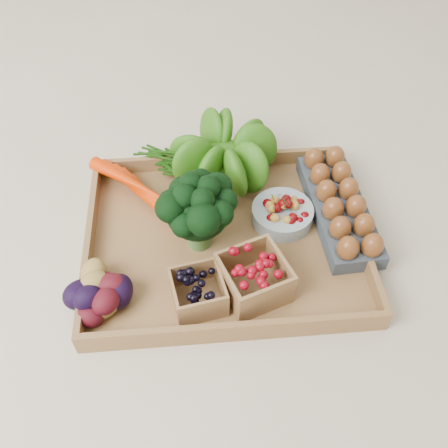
{
  "coord_description": "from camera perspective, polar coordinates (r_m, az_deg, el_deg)",
  "views": [
    {
      "loc": [
        -0.05,
        -0.64,
        0.8
      ],
      "look_at": [
        0.0,
        0.0,
        0.06
      ],
      "focal_mm": 40.0,
      "sensor_mm": 36.0,
      "label": 1
    }
  ],
  "objects": [
    {
      "name": "lettuce",
      "position": [
        1.09,
        0.12,
        8.38
      ],
      "size": [
        0.15,
        0.15,
        0.15
      ],
      "primitive_type": "sphere",
      "color": "#1C550D",
      "rests_on": "tray"
    },
    {
      "name": "carrots",
      "position": [
        1.09,
        -9.11,
        3.53
      ],
      "size": [
        0.21,
        0.15,
        0.05
      ],
      "primitive_type": null,
      "color": "#E43100",
      "rests_on": "tray"
    },
    {
      "name": "cherry_bowl",
      "position": [
        1.05,
        6.67,
        1.1
      ],
      "size": [
        0.13,
        0.13,
        0.03
      ],
      "primitive_type": "cylinder",
      "color": "#8C9EA5",
      "rests_on": "tray"
    },
    {
      "name": "broccoli",
      "position": [
        0.97,
        -2.95,
        0.15
      ],
      "size": [
        0.16,
        0.16,
        0.12
      ],
      "primitive_type": null,
      "color": "black",
      "rests_on": "tray"
    },
    {
      "name": "ground",
      "position": [
        1.03,
        0.0,
        -2.19
      ],
      "size": [
        4.0,
        4.0,
        0.0
      ],
      "primitive_type": "plane",
      "color": "beige",
      "rests_on": "ground"
    },
    {
      "name": "tray",
      "position": [
        1.02,
        0.0,
        -1.93
      ],
      "size": [
        0.55,
        0.45,
        0.01
      ],
      "primitive_type": "cube",
      "color": "olive",
      "rests_on": "ground"
    },
    {
      "name": "potatoes",
      "position": [
        0.92,
        -13.97,
        -7.45
      ],
      "size": [
        0.15,
        0.15,
        0.08
      ],
      "primitive_type": null,
      "color": "#3B0911",
      "rests_on": "tray"
    },
    {
      "name": "egg_carton",
      "position": [
        1.08,
        12.92,
        1.67
      ],
      "size": [
        0.12,
        0.31,
        0.04
      ],
      "primitive_type": "cube",
      "rotation": [
        0.0,
        0.0,
        0.05
      ],
      "color": "#3C444D",
      "rests_on": "tray"
    },
    {
      "name": "punnet_blackberry",
      "position": [
        0.91,
        -2.98,
        -7.74
      ],
      "size": [
        0.11,
        0.11,
        0.06
      ],
      "primitive_type": "cube",
      "rotation": [
        0.0,
        0.0,
        0.18
      ],
      "color": "black",
      "rests_on": "tray"
    },
    {
      "name": "punnet_raspberry",
      "position": [
        0.92,
        3.44,
        -6.13
      ],
      "size": [
        0.14,
        0.14,
        0.08
      ],
      "primitive_type": "cube",
      "rotation": [
        0.0,
        0.0,
        0.34
      ],
      "color": "maroon",
      "rests_on": "tray"
    }
  ]
}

